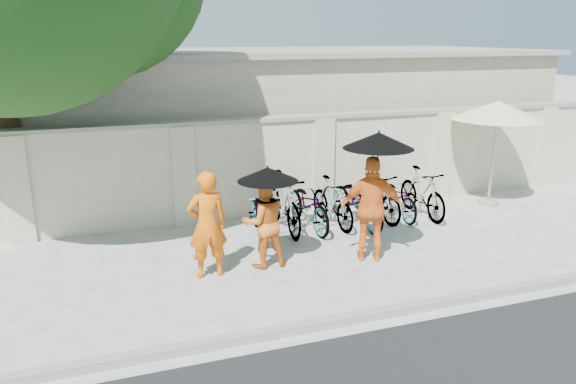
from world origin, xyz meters
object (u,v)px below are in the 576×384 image
object	(u,v)px
patio_umbrella	(497,111)
monk_center	(264,222)
monk_left	(207,225)
monk_right	(372,209)

from	to	relation	value
patio_umbrella	monk_center	bearing A→B (deg)	-164.30
monk_left	monk_right	distance (m)	2.75
monk_center	monk_right	size ratio (longest dim) A/B	0.85
monk_right	patio_umbrella	world-z (taller)	patio_umbrella
monk_center	monk_right	bearing A→B (deg)	168.02
monk_left	monk_right	xyz separation A→B (m)	(2.74, -0.25, 0.04)
monk_center	monk_right	distance (m)	1.83
monk_left	monk_right	world-z (taller)	monk_right
monk_center	monk_left	bearing A→B (deg)	4.23
monk_left	patio_umbrella	bearing A→B (deg)	-167.53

